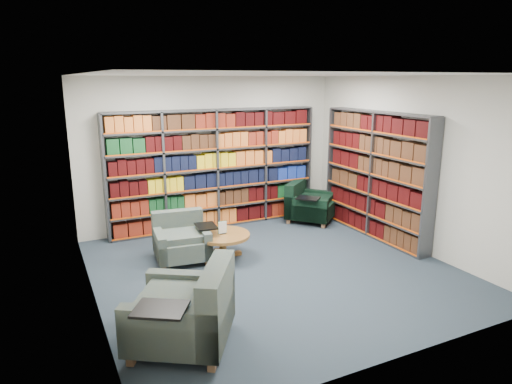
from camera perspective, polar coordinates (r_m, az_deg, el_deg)
name	(u,v)px	position (r m, az deg, el deg)	size (l,w,h in m)	color
room_shell	(275,177)	(6.43, 2.34, 1.87)	(5.02, 5.02, 2.82)	#1C2731
bookshelf_back	(215,169)	(8.58, -5.09, 2.83)	(4.00, 0.28, 2.20)	#47494F
bookshelf_right	(376,175)	(8.29, 14.73, 2.02)	(0.28, 2.50, 2.20)	#47494F
chair_teal_left	(181,241)	(7.23, -9.38, -6.06)	(0.99, 0.89, 0.73)	#08203E
chair_green_right	(307,205)	(9.11, 6.42, -1.64)	(1.20, 1.20, 0.77)	black
chair_teal_front	(190,314)	(4.97, -8.27, -14.84)	(1.36, 1.36, 0.90)	#08203E
coffee_table	(223,239)	(7.17, -4.18, -5.85)	(0.85, 0.85, 0.60)	#98633B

